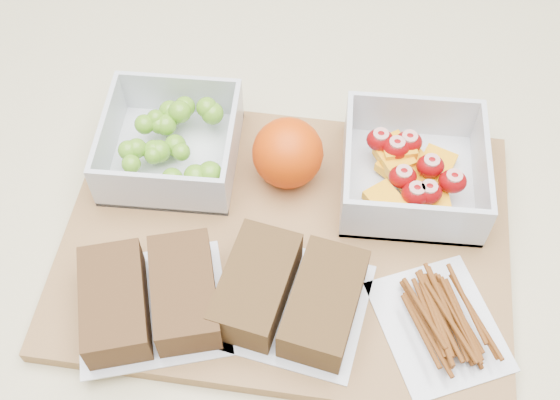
# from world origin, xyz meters

# --- Properties ---
(counter) EXTENTS (1.20, 0.90, 0.90)m
(counter) POSITION_xyz_m (0.00, 0.00, 0.45)
(counter) COLOR beige
(counter) RESTS_ON ground
(cutting_board) EXTENTS (0.44, 0.32, 0.02)m
(cutting_board) POSITION_xyz_m (0.01, -0.03, 0.91)
(cutting_board) COLOR olive
(cutting_board) RESTS_ON counter
(grape_container) EXTENTS (0.13, 0.13, 0.05)m
(grape_container) POSITION_xyz_m (-0.12, 0.06, 0.94)
(grape_container) COLOR silver
(grape_container) RESTS_ON cutting_board
(fruit_container) EXTENTS (0.14, 0.14, 0.06)m
(fruit_container) POSITION_xyz_m (0.12, 0.04, 0.94)
(fruit_container) COLOR silver
(fruit_container) RESTS_ON cutting_board
(orange) EXTENTS (0.07, 0.07, 0.07)m
(orange) POSITION_xyz_m (0.00, 0.05, 0.95)
(orange) COLOR #DF4205
(orange) RESTS_ON cutting_board
(sandwich_bag_left) EXTENTS (0.16, 0.15, 0.04)m
(sandwich_bag_left) POSITION_xyz_m (-0.11, -0.11, 0.94)
(sandwich_bag_left) COLOR silver
(sandwich_bag_left) RESTS_ON cutting_board
(sandwich_bag_center) EXTENTS (0.15, 0.14, 0.04)m
(sandwich_bag_center) POSITION_xyz_m (0.01, -0.10, 0.94)
(sandwich_bag_center) COLOR silver
(sandwich_bag_center) RESTS_ON cutting_board
(pretzel_bag) EXTENTS (0.13, 0.15, 0.03)m
(pretzel_bag) POSITION_xyz_m (0.15, -0.11, 0.93)
(pretzel_bag) COLOR silver
(pretzel_bag) RESTS_ON cutting_board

